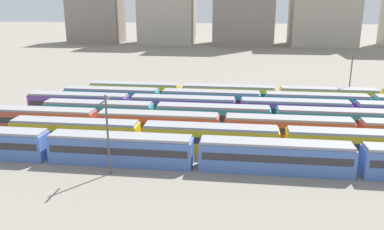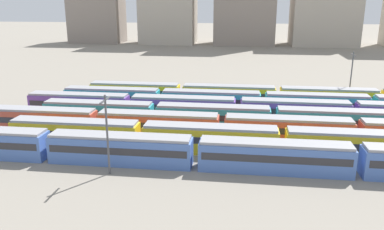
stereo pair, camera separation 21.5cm
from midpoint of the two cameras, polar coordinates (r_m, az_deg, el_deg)
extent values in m
plane|color=gray|center=(67.01, -12.62, -1.21)|extent=(600.00, 600.00, 0.00)
cube|color=#4C70BC|center=(50.05, -10.20, -5.06)|extent=(18.00, 3.00, 3.40)
cube|color=#2D2D33|center=(49.90, -10.22, -4.62)|extent=(17.20, 3.06, 0.90)
cube|color=#939399|center=(49.40, -10.30, -3.03)|extent=(17.60, 2.70, 0.35)
cube|color=#4C70BC|center=(48.01, 11.99, -6.10)|extent=(18.00, 3.00, 3.40)
cube|color=#2D2D33|center=(47.86, 12.01, -5.65)|extent=(17.20, 3.06, 0.90)
cube|color=#939399|center=(47.34, 12.12, -4.00)|extent=(17.60, 2.70, 0.35)
cube|color=yellow|center=(57.43, -16.42, -2.66)|extent=(18.00, 3.00, 3.40)
cube|color=#2D2D33|center=(57.30, -16.45, -2.28)|extent=(17.20, 3.06, 0.90)
cube|color=#939399|center=(56.87, -16.57, -0.87)|extent=(17.60, 2.70, 0.35)
cube|color=yellow|center=(52.83, 2.75, -3.64)|extent=(18.00, 3.00, 3.40)
cube|color=#2D2D33|center=(52.70, 2.75, -3.23)|extent=(17.20, 3.06, 0.90)
cube|color=#939399|center=(52.22, 2.77, -1.71)|extent=(17.60, 2.70, 0.35)
cube|color=yellow|center=(54.76, 22.92, -4.24)|extent=(18.00, 3.00, 3.40)
cube|color=#2D2D33|center=(54.63, 22.96, -3.84)|extent=(17.20, 3.06, 0.90)
cube|color=#939399|center=(54.18, 23.13, -2.38)|extent=(17.60, 2.70, 0.35)
cube|color=#BC4C38|center=(65.44, -21.20, -0.81)|extent=(18.00, 3.00, 3.40)
cube|color=#2D2D33|center=(65.33, -21.23, -0.46)|extent=(17.20, 3.06, 0.90)
cube|color=#939399|center=(64.95, -21.37, 0.77)|extent=(17.60, 2.70, 0.35)
cube|color=#BC4C38|center=(58.87, -4.80, -1.57)|extent=(18.00, 3.00, 3.40)
cube|color=#2D2D33|center=(58.74, -4.81, -1.19)|extent=(17.20, 3.06, 0.90)
cube|color=#939399|center=(58.32, -4.84, 0.18)|extent=(17.60, 2.70, 0.35)
cube|color=#BC4C38|center=(57.99, 13.80, -2.28)|extent=(18.00, 3.00, 3.40)
cube|color=#2D2D33|center=(57.87, 13.82, -1.89)|extent=(17.20, 3.06, 0.90)
cube|color=#939399|center=(57.44, 13.92, -0.50)|extent=(17.60, 2.70, 0.35)
cube|color=teal|center=(66.76, -13.25, 0.21)|extent=(18.00, 3.00, 3.40)
cube|color=#2D2D33|center=(66.65, -13.27, 0.54)|extent=(17.20, 3.06, 0.90)
cube|color=#939399|center=(66.28, -13.35, 1.76)|extent=(17.60, 2.70, 0.35)
cube|color=teal|center=(62.72, 3.15, -0.41)|extent=(18.00, 3.00, 3.40)
cube|color=#2D2D33|center=(62.60, 3.15, -0.05)|extent=(17.20, 3.06, 0.90)
cube|color=#939399|center=(62.20, 3.17, 1.24)|extent=(17.60, 2.70, 0.35)
cube|color=teal|center=(64.22, 20.21, -1.02)|extent=(18.00, 3.00, 3.40)
cube|color=#2D2D33|center=(64.10, 20.24, -0.67)|extent=(17.20, 3.06, 0.90)
cube|color=#939399|center=(63.72, 20.37, 0.59)|extent=(17.60, 2.70, 0.35)
cube|color=#6B429E|center=(73.48, -15.94, 1.48)|extent=(18.00, 3.00, 3.40)
cube|color=#2D2D33|center=(73.38, -15.97, 1.78)|extent=(17.20, 3.06, 0.90)
cube|color=#939399|center=(73.05, -16.05, 2.90)|extent=(17.60, 2.70, 0.35)
cube|color=#6B429E|center=(68.29, -1.21, 1.01)|extent=(18.00, 3.00, 3.40)
cube|color=#2D2D33|center=(68.19, -1.21, 1.34)|extent=(17.20, 3.06, 0.90)
cube|color=#939399|center=(67.82, -1.21, 2.54)|extent=(17.60, 2.70, 0.35)
cube|color=#6B429E|center=(68.14, 14.71, 0.43)|extent=(18.00, 3.00, 3.40)
cube|color=#2D2D33|center=(68.03, 14.73, 0.76)|extent=(17.20, 3.06, 0.90)
cube|color=#939399|center=(67.67, 14.82, 1.96)|extent=(17.60, 2.70, 0.35)
cube|color=teal|center=(76.61, -11.40, 2.38)|extent=(18.00, 3.00, 3.40)
cube|color=#2D2D33|center=(76.51, -11.42, 2.67)|extent=(17.20, 3.06, 0.90)
cube|color=#939399|center=(76.19, -11.48, 3.75)|extent=(17.60, 2.70, 0.35)
cube|color=teal|center=(72.80, 2.84, 1.96)|extent=(18.00, 3.00, 3.40)
cube|color=#2D2D33|center=(72.70, 2.85, 2.27)|extent=(17.20, 3.06, 0.90)
cube|color=#939399|center=(72.36, 2.86, 3.40)|extent=(17.60, 2.70, 0.35)
cube|color=teal|center=(73.79, 17.64, 1.39)|extent=(18.00, 3.00, 3.40)
cube|color=#2D2D33|center=(73.69, 17.66, 1.70)|extent=(17.20, 3.06, 0.90)
cube|color=#939399|center=(73.36, 17.76, 2.81)|extent=(17.60, 2.70, 0.35)
cube|color=yellow|center=(80.54, -8.17, 3.21)|extent=(18.00, 3.00, 3.40)
cube|color=#2D2D33|center=(80.45, -8.18, 3.50)|extent=(17.20, 3.06, 0.90)
cube|color=#939399|center=(80.14, -8.22, 4.52)|extent=(17.60, 2.70, 0.35)
cube|color=yellow|center=(77.67, 5.41, 2.82)|extent=(18.00, 3.00, 3.40)
cube|color=#2D2D33|center=(77.58, 5.42, 3.11)|extent=(17.20, 3.06, 0.90)
cube|color=#939399|center=(77.26, 5.45, 4.17)|extent=(17.60, 2.70, 0.35)
cube|color=yellow|center=(79.33, 19.19, 2.26)|extent=(18.00, 3.00, 3.40)
cube|color=#2D2D33|center=(79.24, 19.21, 2.55)|extent=(17.20, 3.06, 0.90)
cube|color=#939399|center=(78.93, 19.31, 3.58)|extent=(17.60, 2.70, 0.35)
cylinder|color=#4C4C51|center=(82.49, 22.09, 4.94)|extent=(0.24, 0.24, 10.29)
cube|color=#47474C|center=(81.81, 22.43, 8.05)|extent=(0.16, 3.20, 0.16)
cylinder|color=#4C4C51|center=(46.21, -12.04, -2.91)|extent=(0.24, 0.24, 9.57)
cube|color=#47474C|center=(45.03, -12.35, 2.12)|extent=(0.16, 3.20, 0.16)
cube|color=gray|center=(199.54, -13.60, 14.03)|extent=(24.41, 15.68, 26.66)
cube|color=#B2A899|center=(189.83, 18.75, 14.98)|extent=(28.19, 21.95, 36.17)
camera|label=1|loc=(0.11, -89.90, 0.03)|focal=36.82mm
camera|label=2|loc=(0.11, 90.10, -0.03)|focal=36.82mm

